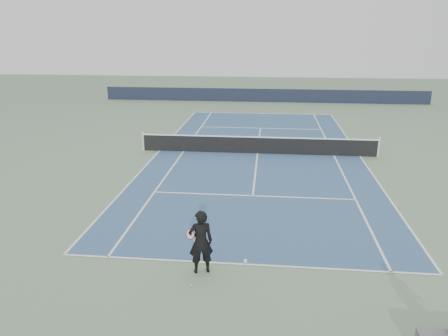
# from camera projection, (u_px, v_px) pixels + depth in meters

# --- Properties ---
(ground) EXTENTS (80.00, 80.00, 0.00)m
(ground) POSITION_uv_depth(u_px,v_px,m) (258.00, 154.00, 23.92)
(ground) COLOR slate
(court_surface) EXTENTS (10.97, 23.77, 0.01)m
(court_surface) POSITION_uv_depth(u_px,v_px,m) (258.00, 153.00, 23.91)
(court_surface) COLOR #335378
(court_surface) RESTS_ON ground
(tennis_net) EXTENTS (12.90, 0.10, 1.07)m
(tennis_net) POSITION_uv_depth(u_px,v_px,m) (258.00, 145.00, 23.76)
(tennis_net) COLOR silver
(tennis_net) RESTS_ON ground
(windscreen_far) EXTENTS (30.00, 0.25, 1.20)m
(windscreen_far) POSITION_uv_depth(u_px,v_px,m) (264.00, 95.00, 40.68)
(windscreen_far) COLOR black
(windscreen_far) RESTS_ON ground
(tennis_player) EXTENTS (0.86, 0.69, 1.87)m
(tennis_player) POSITION_uv_depth(u_px,v_px,m) (201.00, 242.00, 12.02)
(tennis_player) COLOR black
(tennis_player) RESTS_ON ground
(tennis_ball) EXTENTS (0.07, 0.07, 0.07)m
(tennis_ball) POSITION_uv_depth(u_px,v_px,m) (192.00, 285.00, 11.59)
(tennis_ball) COLOR yellow
(tennis_ball) RESTS_ON ground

